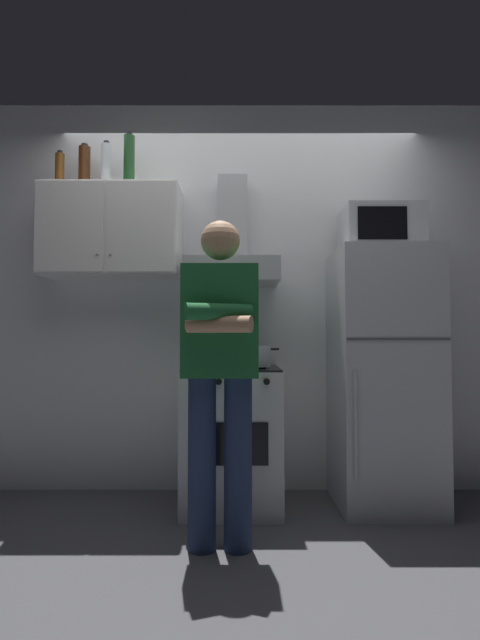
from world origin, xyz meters
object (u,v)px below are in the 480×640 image
Objects in this scene: cooking_pot at (253,356)px; bottle_vodka_clear at (106,166)px; microwave at (380,230)px; bottle_rum_dark at (84,168)px; stove_oven at (232,436)px; bottle_beer_brown at (60,171)px; refrigerator at (383,377)px; upper_cabinet at (112,232)px; range_hood at (233,255)px; person_standing at (220,367)px; bottle_wine_green at (129,161)px.

cooking_pot is 1.63m from bottle_vodka_clear.
bottle_vodka_clear is at bearing 175.75° from microwave.
cooking_pot is 1.01× the size of bottle_rum_dark.
stove_oven is 3.48× the size of bottle_beer_brown.
bottle_rum_dark is at bearing 165.93° from cooking_pot.
refrigerator is at bearing -4.82° from bottle_rum_dark.
bottle_rum_dark reaches higher than bottle_beer_brown.
bottle_rum_dark is at bearing 168.93° from upper_cabinet.
range_hood is 0.72m from cooking_pot.
upper_cabinet is 3.58× the size of bottle_beer_brown.
person_standing is at bearing -33.62° from bottle_beer_brown.
refrigerator is at bearing -3.40° from bottle_wine_green.
range_hood is 1.05m from bottle_vodka_clear.
bottle_wine_green is at bearing -177.61° from range_hood.
upper_cabinet reaches higher than cooking_pot.
bottle_vodka_clear is at bearing 3.89° from bottle_beer_brown.
refrigerator is (1.75, -0.12, -0.95)m from upper_cabinet.
bottle_rum_dark reaches higher than microwave.
bottle_vodka_clear is 0.91× the size of bottle_wine_green.
cooking_pot is at bearing -11.03° from bottle_beer_brown.
stove_oven is 1.17× the size of range_hood.
range_hood reaches higher than person_standing.
upper_cabinet is 2.89× the size of bottle_rum_dark.
bottle_wine_green reaches higher than stove_oven.
refrigerator is at bearing 8.32° from cooking_pot.
cooking_pot is at bearing -14.73° from upper_cabinet.
bottle_wine_green is at bearing -4.16° from bottle_beer_brown.
cooking_pot is at bearing -15.47° from bottle_vodka_clear.
person_standing is at bearing -94.72° from stove_oven.
range_hood is 1.25m from refrigerator.
stove_oven is 0.53m from cooking_pot.
person_standing is at bearing -47.88° from bottle_wine_green.
microwave is (0.95, 0.02, 1.31)m from stove_oven.
refrigerator is (0.95, 0.00, 0.37)m from stove_oven.
bottle_beer_brown is at bearing 175.84° from bottle_wine_green.
bottle_rum_dark is 0.96× the size of bottle_vodka_clear.
bottle_rum_dark reaches higher than person_standing.
refrigerator is at bearing -4.83° from bottle_vodka_clear.
person_standing is (-1.00, -0.62, -0.84)m from microwave.
bottle_vodka_clear is 0.31m from bottle_beer_brown.
bottle_vodka_clear is (-1.80, 0.15, 1.41)m from refrigerator.
upper_cabinet is at bearing 135.74° from person_standing.
cooking_pot is (0.93, -0.24, -0.81)m from upper_cabinet.
upper_cabinet is 0.55m from bottle_beer_brown.
refrigerator is at bearing 0.04° from stove_oven.
bottle_rum_dark is (-1.01, 0.04, 0.60)m from range_hood.
cooking_pot is at bearing -42.49° from stove_oven.
bottle_vodka_clear is (-1.80, 0.13, 0.47)m from microwave.
bottle_wine_green is (-1.64, 0.10, 1.42)m from refrigerator.
bottle_wine_green is (-0.69, -0.03, 0.63)m from range_hood.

